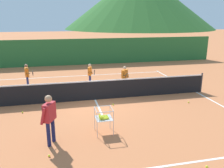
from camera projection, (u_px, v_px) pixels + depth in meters
name	position (u px, v px, depth m)	size (l,w,h in m)	color
ground_plane	(95.00, 100.00, 11.55)	(120.00, 120.00, 0.00)	#C67042
line_baseline_far	(84.00, 76.00, 16.32)	(11.04, 0.08, 0.01)	white
line_sideline_east	(196.00, 92.00, 12.71)	(0.08, 10.82, 0.01)	white
line_service_center	(95.00, 100.00, 11.55)	(0.08, 5.12, 0.01)	white
tennis_net	(95.00, 90.00, 11.41)	(11.61, 0.08, 1.05)	#333338
instructor	(49.00, 115.00, 7.28)	(0.50, 0.82, 1.63)	#191E4C
student_0	(27.00, 74.00, 13.29)	(0.51, 0.61, 1.37)	navy
student_1	(90.00, 73.00, 13.75)	(0.42, 0.69, 1.30)	navy
student_2	(125.00, 75.00, 13.03)	(0.50, 0.67, 1.31)	silver
ball_cart	(103.00, 117.00, 8.08)	(0.58, 0.58, 0.90)	#B7B7BC
tennis_ball_1	(49.00, 156.00, 6.81)	(0.07, 0.07, 0.07)	yellow
tennis_ball_3	(207.00, 167.00, 6.31)	(0.07, 0.07, 0.07)	yellow
tennis_ball_4	(22.00, 112.00, 9.94)	(0.07, 0.07, 0.07)	yellow
tennis_ball_6	(188.00, 102.00, 11.10)	(0.07, 0.07, 0.07)	yellow
tennis_ball_7	(113.00, 105.00, 10.80)	(0.07, 0.07, 0.07)	yellow
windscreen_fence	(79.00, 52.00, 19.76)	(24.29, 0.08, 2.18)	#286B33
hill_0	(139.00, 0.00, 81.34)	(51.55, 51.55, 19.30)	#2D6628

